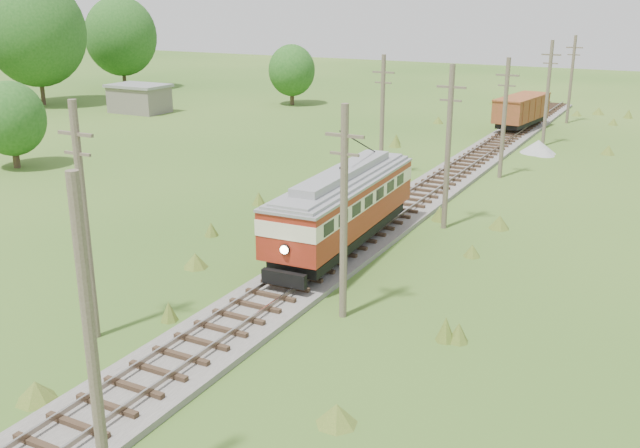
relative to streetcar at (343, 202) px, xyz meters
The scene contains 17 objects.
railbed_main 9.59m from the streetcar, 90.00° to the left, with size 3.60×96.00×0.57m.
streetcar is the anchor object (origin of this frame).
gondola 38.47m from the streetcar, 90.00° to the left, with size 3.76×8.65×2.78m.
gravel_pile 29.26m from the streetcar, 82.60° to the left, with size 2.99×3.17×1.09m.
utility_pole_r_1 20.05m from the streetcar, 81.07° to the right, with size 0.30×0.30×8.80m.
utility_pole_r_2 7.70m from the streetcar, 63.89° to the right, with size 1.60×0.30×8.60m.
utility_pole_r_3 7.30m from the streetcar, 62.95° to the left, with size 1.60×0.30×9.00m.
utility_pole_r_4 19.57m from the streetcar, 81.15° to the left, with size 1.60×0.30×8.40m.
utility_pole_r_5 32.50m from the streetcar, 83.99° to the left, with size 1.60×0.30×8.90m.
utility_pole_r_6 45.42m from the streetcar, 85.96° to the left, with size 1.60×0.30×8.70m.
utility_pole_l_a 13.55m from the streetcar, 108.26° to the right, with size 1.60×0.30×9.00m.
utility_pole_l_b 16.01m from the streetcar, 106.42° to the left, with size 1.60×0.30×8.60m.
tree_left_4 61.68m from the streetcar, 151.54° to the left, with size 11.34×11.34×14.61m.
tree_left_5 72.15m from the streetcar, 141.05° to the left, with size 9.66×9.66×12.44m.
tree_mid_a 51.55m from the streetcar, 122.91° to the left, with size 5.46×5.46×7.03m.
tree_mid_c 30.48m from the streetcar, behind, with size 5.04×5.04×6.49m.
shed 50.17m from the streetcar, 142.89° to the left, with size 6.40×4.40×3.10m.
Camera 1 is at (14.81, -5.69, 12.38)m, focal length 40.00 mm.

